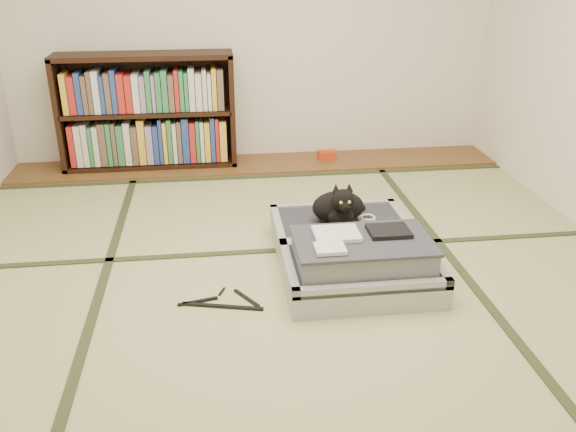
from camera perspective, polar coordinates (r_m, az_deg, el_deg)
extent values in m
plane|color=tan|center=(3.34, -0.10, -6.38)|extent=(4.50, 4.50, 0.00)
cube|color=brown|center=(5.16, -2.87, 4.89)|extent=(4.00, 0.50, 0.02)
cube|color=red|center=(5.25, 3.65, 5.72)|extent=(0.15, 0.09, 0.07)
plane|color=silver|center=(5.15, -3.38, 18.43)|extent=(4.00, 0.00, 4.00)
plane|color=silver|center=(0.86, 19.23, -11.85)|extent=(4.00, 0.00, 4.00)
cube|color=#2D381E|center=(3.38, -17.30, -7.11)|extent=(0.05, 4.50, 0.01)
cube|color=#2D381E|center=(3.59, 16.03, -5.07)|extent=(0.05, 4.50, 0.01)
cube|color=#2D381E|center=(3.69, -0.87, -3.23)|extent=(4.00, 0.05, 0.01)
cube|color=#2D381E|center=(4.88, -2.58, 3.69)|extent=(4.00, 0.05, 0.01)
cube|color=black|center=(5.22, -20.49, 8.92)|extent=(0.04, 0.32, 0.90)
cube|color=black|center=(5.08, -5.27, 9.95)|extent=(0.04, 0.32, 0.90)
cube|color=black|center=(5.23, -12.55, 4.85)|extent=(1.40, 0.32, 0.04)
cube|color=black|center=(5.02, -13.46, 14.37)|extent=(1.40, 0.32, 0.04)
cube|color=black|center=(5.11, -12.99, 9.49)|extent=(1.34, 0.32, 0.03)
cube|color=black|center=(5.25, -12.86, 9.91)|extent=(1.40, 0.02, 0.90)
cube|color=gray|center=(5.15, -12.79, 7.09)|extent=(1.26, 0.22, 0.38)
cube|color=gray|center=(5.05, -13.21, 11.52)|extent=(1.26, 0.22, 0.34)
cube|color=#A2A3A7|center=(3.29, 6.84, -5.70)|extent=(0.81, 0.54, 0.14)
cube|color=#2F2F36|center=(3.27, 6.87, -5.14)|extent=(0.73, 0.46, 0.11)
cube|color=#A2A3A7|center=(3.04, 8.01, -6.74)|extent=(0.81, 0.04, 0.05)
cube|color=#A2A3A7|center=(3.47, 5.94, -2.60)|extent=(0.81, 0.04, 0.05)
cube|color=#A2A3A7|center=(3.19, 0.14, -4.98)|extent=(0.04, 0.54, 0.05)
cube|color=#A2A3A7|center=(3.36, 13.31, -4.05)|extent=(0.04, 0.54, 0.05)
cube|color=#A2A3A7|center=(3.76, 4.91, -1.66)|extent=(0.81, 0.54, 0.14)
cube|color=#2F2F36|center=(3.74, 4.93, -1.15)|extent=(0.73, 0.46, 0.11)
cube|color=#A2A3A7|center=(3.50, 5.79, -2.29)|extent=(0.81, 0.04, 0.05)
cube|color=#A2A3A7|center=(3.95, 4.22, 0.88)|extent=(0.81, 0.04, 0.05)
cube|color=#A2A3A7|center=(3.67, -0.94, -0.93)|extent=(0.04, 0.54, 0.05)
cube|color=#A2A3A7|center=(3.82, 10.62, -0.30)|extent=(0.04, 0.54, 0.05)
cylinder|color=black|center=(3.48, 5.87, -2.36)|extent=(0.73, 0.03, 0.03)
cube|color=gray|center=(3.22, 6.96, -3.60)|extent=(0.69, 0.42, 0.14)
cube|color=#393840|center=(3.19, 7.03, -2.31)|extent=(0.72, 0.44, 0.02)
cube|color=silver|center=(3.20, 4.55, -1.67)|extent=(0.24, 0.20, 0.02)
cube|color=black|center=(3.26, 9.41, -1.39)|extent=(0.22, 0.17, 0.02)
cube|color=silver|center=(3.04, 3.96, -3.05)|extent=(0.15, 0.13, 0.02)
cube|color=white|center=(3.02, 3.56, -8.32)|extent=(0.07, 0.01, 0.05)
cube|color=white|center=(3.05, 5.99, -8.35)|extent=(0.05, 0.01, 0.04)
cube|color=orange|center=(3.14, 12.81, -7.51)|extent=(0.05, 0.01, 0.04)
cube|color=#197F33|center=(3.11, 11.52, -7.30)|extent=(0.04, 0.01, 0.03)
ellipsoid|color=black|center=(3.67, 4.71, 0.84)|extent=(0.31, 0.21, 0.20)
ellipsoid|color=black|center=(3.60, 4.99, -0.04)|extent=(0.16, 0.11, 0.11)
ellipsoid|color=black|center=(3.52, 5.17, 1.52)|extent=(0.13, 0.12, 0.13)
sphere|color=black|center=(3.48, 5.34, 0.85)|extent=(0.06, 0.06, 0.06)
cone|color=black|center=(3.51, 4.51, 2.61)|extent=(0.05, 0.06, 0.06)
cone|color=black|center=(3.53, 5.75, 2.66)|extent=(0.05, 0.06, 0.06)
sphere|color=#A5BF33|center=(3.46, 4.98, 1.26)|extent=(0.02, 0.02, 0.02)
sphere|color=#A5BF33|center=(3.47, 5.75, 1.29)|extent=(0.02, 0.02, 0.02)
cylinder|color=black|center=(3.81, 5.98, 0.52)|extent=(0.19, 0.11, 0.03)
torus|color=white|center=(3.75, 7.36, -0.27)|extent=(0.11, 0.11, 0.02)
torus|color=white|center=(3.74, 7.47, -0.12)|extent=(0.10, 0.10, 0.01)
cube|color=black|center=(3.15, -6.14, -8.40)|extent=(0.41, 0.13, 0.01)
cube|color=black|center=(3.21, -8.45, -7.91)|extent=(0.21, 0.06, 0.01)
cube|color=black|center=(3.21, -3.89, -7.68)|extent=(0.13, 0.19, 0.01)
cylinder|color=black|center=(3.28, -6.21, -7.03)|extent=(0.04, 0.07, 0.01)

